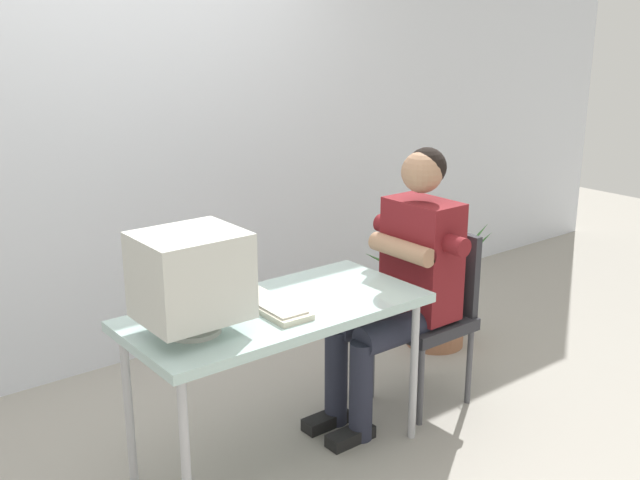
{
  "coord_description": "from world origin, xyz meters",
  "views": [
    {
      "loc": [
        -1.68,
        -2.42,
        1.88
      ],
      "look_at": [
        0.23,
        0.0,
        0.97
      ],
      "focal_mm": 42.16,
      "sensor_mm": 36.0,
      "label": 1
    }
  ],
  "objects_px": {
    "person_seated": "(404,276)",
    "crt_monitor": "(192,276)",
    "potted_plant": "(436,302)",
    "desk": "(277,319)",
    "office_chair": "(431,307)",
    "keyboard": "(268,304)",
    "desk_mug": "(240,286)"
  },
  "relations": [
    {
      "from": "person_seated",
      "to": "crt_monitor",
      "type": "bearing_deg",
      "value": -179.54
    },
    {
      "from": "person_seated",
      "to": "potted_plant",
      "type": "xyz_separation_m",
      "value": [
        0.7,
        0.43,
        -0.43
      ]
    },
    {
      "from": "desk",
      "to": "potted_plant",
      "type": "distance_m",
      "value": 1.55
    },
    {
      "from": "office_chair",
      "to": "potted_plant",
      "type": "distance_m",
      "value": 0.7
    },
    {
      "from": "keyboard",
      "to": "person_seated",
      "type": "height_order",
      "value": "person_seated"
    },
    {
      "from": "crt_monitor",
      "to": "potted_plant",
      "type": "bearing_deg",
      "value": 13.41
    },
    {
      "from": "potted_plant",
      "to": "crt_monitor",
      "type": "bearing_deg",
      "value": -166.59
    },
    {
      "from": "person_seated",
      "to": "desk_mug",
      "type": "height_order",
      "value": "person_seated"
    },
    {
      "from": "crt_monitor",
      "to": "person_seated",
      "type": "height_order",
      "value": "person_seated"
    },
    {
      "from": "keyboard",
      "to": "office_chair",
      "type": "xyz_separation_m",
      "value": [
        0.97,
        -0.03,
        -0.24
      ]
    },
    {
      "from": "keyboard",
      "to": "potted_plant",
      "type": "height_order",
      "value": "potted_plant"
    },
    {
      "from": "office_chair",
      "to": "desk_mug",
      "type": "relative_size",
      "value": 9.25
    },
    {
      "from": "keyboard",
      "to": "desk_mug",
      "type": "height_order",
      "value": "desk_mug"
    },
    {
      "from": "keyboard",
      "to": "person_seated",
      "type": "bearing_deg",
      "value": -2.42
    },
    {
      "from": "keyboard",
      "to": "desk_mug",
      "type": "bearing_deg",
      "value": 97.26
    },
    {
      "from": "potted_plant",
      "to": "person_seated",
      "type": "bearing_deg",
      "value": -148.58
    },
    {
      "from": "desk",
      "to": "crt_monitor",
      "type": "height_order",
      "value": "crt_monitor"
    },
    {
      "from": "crt_monitor",
      "to": "person_seated",
      "type": "bearing_deg",
      "value": 0.46
    },
    {
      "from": "crt_monitor",
      "to": "keyboard",
      "type": "xyz_separation_m",
      "value": [
        0.37,
        0.04,
        -0.21
      ]
    },
    {
      "from": "crt_monitor",
      "to": "office_chair",
      "type": "relative_size",
      "value": 0.46
    },
    {
      "from": "potted_plant",
      "to": "desk_mug",
      "type": "bearing_deg",
      "value": -171.69
    },
    {
      "from": "desk_mug",
      "to": "crt_monitor",
      "type": "bearing_deg",
      "value": -147.61
    },
    {
      "from": "office_chair",
      "to": "desk_mug",
      "type": "distance_m",
      "value": 1.05
    },
    {
      "from": "crt_monitor",
      "to": "person_seated",
      "type": "xyz_separation_m",
      "value": [
        1.14,
        0.01,
        -0.25
      ]
    },
    {
      "from": "crt_monitor",
      "to": "desk_mug",
      "type": "relative_size",
      "value": 4.21
    },
    {
      "from": "desk",
      "to": "desk_mug",
      "type": "relative_size",
      "value": 13.58
    },
    {
      "from": "crt_monitor",
      "to": "desk_mug",
      "type": "bearing_deg",
      "value": 32.39
    },
    {
      "from": "person_seated",
      "to": "potted_plant",
      "type": "relative_size",
      "value": 1.68
    },
    {
      "from": "desk",
      "to": "desk_mug",
      "type": "height_order",
      "value": "desk_mug"
    },
    {
      "from": "desk_mug",
      "to": "potted_plant",
      "type": "bearing_deg",
      "value": 8.31
    },
    {
      "from": "crt_monitor",
      "to": "keyboard",
      "type": "distance_m",
      "value": 0.43
    },
    {
      "from": "keyboard",
      "to": "desk",
      "type": "bearing_deg",
      "value": -32.31
    }
  ]
}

